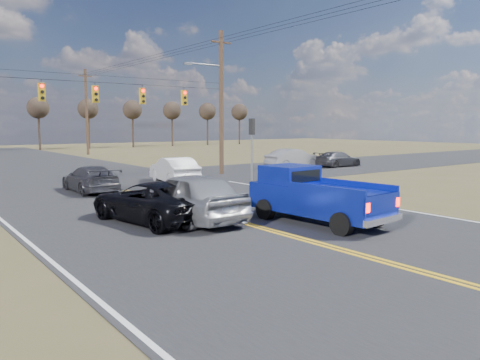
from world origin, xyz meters
TOP-DOWN VIEW (x-y plane):
  - ground at (0.00, 0.00)m, footprint 160.00×160.00m
  - road_main at (0.00, 10.00)m, footprint 14.00×120.00m
  - road_cross at (0.00, 18.00)m, footprint 120.00×12.00m
  - signal_gantry at (0.50, 17.79)m, footprint 19.60×4.83m
  - utility_poles at (0.00, 17.00)m, footprint 19.60×58.32m
  - treeline at (0.00, 26.96)m, footprint 87.00×117.80m
  - pickup_truck at (2.13, 2.21)m, footprint 2.43×5.44m
  - silver_suv at (-1.28, 5.17)m, footprint 2.20×5.36m
  - black_suv at (-2.44, 5.89)m, footprint 3.25×5.60m
  - white_car_queue at (3.78, 15.50)m, footprint 2.39×4.95m
  - dgrey_car_queue at (-1.61, 14.67)m, footprint 2.06×4.81m
  - cross_car_east_near at (16.41, 18.46)m, footprint 1.87×4.83m
  - cross_car_east_far at (20.23, 17.02)m, footprint 1.85×4.49m

SIDE VIEW (x-z plane):
  - ground at x=0.00m, z-range 0.00..0.00m
  - road_main at x=0.00m, z-range -0.01..0.01m
  - road_cross at x=0.00m, z-range -0.01..0.01m
  - cross_car_east_far at x=20.23m, z-range 0.00..1.30m
  - dgrey_car_queue at x=-1.61m, z-range 0.00..1.38m
  - black_suv at x=-2.44m, z-range 0.00..1.46m
  - white_car_queue at x=3.78m, z-range 0.00..1.57m
  - cross_car_east_near at x=16.41m, z-range 0.00..1.57m
  - silver_suv at x=-1.28m, z-range 0.00..1.82m
  - pickup_truck at x=2.13m, z-range -0.03..1.96m
  - signal_gantry at x=0.50m, z-range 0.06..10.06m
  - utility_poles at x=0.00m, z-range 0.23..10.23m
  - treeline at x=0.00m, z-range 2.00..9.40m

